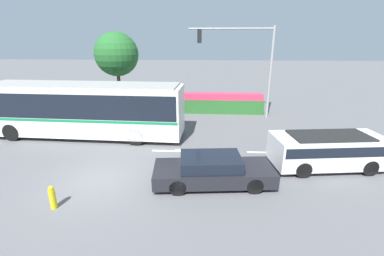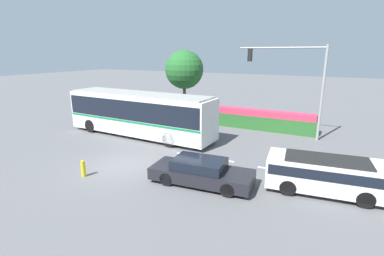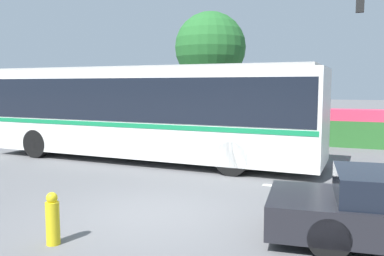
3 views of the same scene
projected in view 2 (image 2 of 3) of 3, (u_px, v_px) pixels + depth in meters
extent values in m
plane|color=#5B5B5E|center=(124.00, 166.00, 15.48)|extent=(140.00, 140.00, 0.00)
cube|color=silver|center=(139.00, 114.00, 20.68)|extent=(11.60, 2.88, 2.81)
cube|color=black|center=(139.00, 108.00, 20.57)|extent=(11.37, 2.92, 1.35)
cube|color=#147A47|center=(140.00, 118.00, 20.77)|extent=(11.48, 2.91, 0.14)
cube|color=black|center=(84.00, 102.00, 23.36)|extent=(0.13, 2.14, 1.57)
cube|color=#959592|center=(138.00, 94.00, 20.31)|extent=(11.13, 2.67, 0.10)
cylinder|color=black|center=(91.00, 126.00, 21.92)|extent=(1.01, 0.33, 1.00)
cylinder|color=black|center=(112.00, 120.00, 23.78)|extent=(1.01, 0.33, 1.00)
cylinder|color=black|center=(169.00, 139.00, 18.45)|extent=(1.01, 0.33, 1.00)
cylinder|color=black|center=(187.00, 131.00, 20.31)|extent=(1.01, 0.33, 1.00)
cube|color=black|center=(202.00, 174.00, 13.27)|extent=(4.89, 2.27, 0.56)
cube|color=black|center=(199.00, 164.00, 13.18)|extent=(2.51, 1.82, 0.46)
cylinder|color=black|center=(236.00, 175.00, 13.48)|extent=(0.65, 0.28, 0.63)
cylinder|color=black|center=(228.00, 190.00, 12.06)|extent=(0.65, 0.28, 0.63)
cylinder|color=black|center=(181.00, 167.00, 14.53)|extent=(0.65, 0.28, 0.63)
cylinder|color=black|center=(167.00, 179.00, 13.11)|extent=(0.65, 0.28, 0.63)
cube|color=silver|center=(325.00, 174.00, 12.35)|extent=(5.05, 2.53, 1.28)
cube|color=black|center=(326.00, 168.00, 12.28)|extent=(4.86, 2.54, 0.43)
cube|color=black|center=(327.00, 159.00, 12.18)|extent=(3.56, 1.96, 0.08)
cylinder|color=black|center=(358.00, 182.00, 12.75)|extent=(0.73, 0.34, 0.70)
cylinder|color=black|center=(365.00, 199.00, 11.22)|extent=(0.73, 0.34, 0.70)
cylinder|color=black|center=(290.00, 172.00, 13.74)|extent=(0.73, 0.34, 0.70)
cylinder|color=black|center=(288.00, 187.00, 12.22)|extent=(0.73, 0.34, 0.70)
cylinder|color=gray|center=(322.00, 94.00, 19.18)|extent=(0.18, 0.18, 6.48)
cylinder|color=gray|center=(281.00, 48.00, 19.73)|extent=(5.87, 0.12, 0.12)
cube|color=black|center=(250.00, 55.00, 20.84)|extent=(0.30, 0.22, 0.90)
cylinder|color=red|center=(251.00, 51.00, 20.86)|extent=(0.18, 0.02, 0.18)
cylinder|color=yellow|center=(250.00, 55.00, 20.94)|extent=(0.18, 0.02, 0.18)
cylinder|color=green|center=(250.00, 59.00, 21.02)|extent=(0.18, 0.02, 0.18)
cube|color=#286028|center=(260.00, 123.00, 22.73)|extent=(8.50, 1.02, 1.09)
cube|color=#CC3351|center=(260.00, 113.00, 22.53)|extent=(8.33, 0.97, 0.46)
cylinder|color=brown|center=(184.00, 100.00, 26.99)|extent=(0.28, 0.28, 3.16)
sphere|color=#236028|center=(184.00, 70.00, 26.26)|extent=(3.53, 3.53, 3.53)
cylinder|color=gold|center=(83.00, 170.00, 14.04)|extent=(0.22, 0.22, 0.70)
sphere|color=gold|center=(83.00, 162.00, 13.94)|extent=(0.18, 0.18, 0.18)
cube|color=silver|center=(195.00, 156.00, 16.90)|extent=(2.40, 0.16, 0.01)
cube|color=silver|center=(214.00, 158.00, 16.52)|extent=(2.40, 0.16, 0.01)
cube|color=silver|center=(281.00, 171.00, 14.77)|extent=(2.40, 0.16, 0.01)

